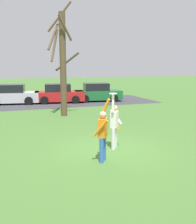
{
  "coord_description": "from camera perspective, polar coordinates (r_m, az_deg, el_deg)",
  "views": [
    {
      "loc": [
        -3.44,
        -8.55,
        3.05
      ],
      "look_at": [
        -0.21,
        0.56,
        1.32
      ],
      "focal_mm": 41.18,
      "sensor_mm": 36.0,
      "label": 1
    }
  ],
  "objects": [
    {
      "name": "person_defender",
      "position": [
        8.2,
        1.08,
        -4.48
      ],
      "size": [
        0.64,
        0.66,
        2.05
      ],
      "rotation": [
        0.0,
        0.0,
        0.9
      ],
      "color": "#3366B7",
      "rests_on": "ground_plane"
    },
    {
      "name": "field_cone_orange",
      "position": [
        12.83,
        4.31,
        -2.9
      ],
      "size": [
        0.26,
        0.26,
        0.32
      ],
      "primitive_type": "cone",
      "color": "orange",
      "rests_on": "ground_plane"
    },
    {
      "name": "frisbee_disc",
      "position": [
        9.12,
        3.36,
        4.1
      ],
      "size": [
        0.26,
        0.26,
        0.02
      ],
      "primitive_type": "cylinder",
      "color": "white",
      "rests_on": "person_catcher"
    },
    {
      "name": "ground_plane",
      "position": [
        9.71,
        2.3,
        -8.17
      ],
      "size": [
        120.0,
        120.0,
        0.0
      ],
      "primitive_type": "plane",
      "color": "#426B2D"
    },
    {
      "name": "person_catcher",
      "position": [
        9.51,
        3.65,
        -2.43
      ],
      "size": [
        0.54,
        0.58,
        2.08
      ],
      "rotation": [
        0.0,
        0.0,
        -2.24
      ],
      "color": "silver",
      "rests_on": "ground_plane"
    },
    {
      "name": "parked_car_red",
      "position": [
        22.09,
        -8.64,
        3.98
      ],
      "size": [
        4.32,
        2.5,
        1.59
      ],
      "rotation": [
        0.0,
        0.0,
        -0.15
      ],
      "color": "red",
      "rests_on": "ground_plane"
    },
    {
      "name": "bare_tree_tall",
      "position": [
        15.94,
        -7.9,
        11.19
      ],
      "size": [
        2.07,
        1.68,
        6.99
      ],
      "color": "brown",
      "rests_on": "ground_plane"
    },
    {
      "name": "parking_strip",
      "position": [
        21.99,
        -13.95,
        1.87
      ],
      "size": [
        20.72,
        6.4,
        0.01
      ],
      "primitive_type": "cube",
      "color": "#38383D",
      "rests_on": "ground_plane"
    },
    {
      "name": "parked_car_silver",
      "position": [
        22.19,
        -18.41,
        3.61
      ],
      "size": [
        4.32,
        2.5,
        1.59
      ],
      "rotation": [
        0.0,
        0.0,
        -0.15
      ],
      "color": "#BCBCC1",
      "rests_on": "ground_plane"
    },
    {
      "name": "parked_car_green",
      "position": [
        22.77,
        -0.14,
        4.28
      ],
      "size": [
        4.32,
        2.5,
        1.59
      ],
      "rotation": [
        0.0,
        0.0,
        -0.15
      ],
      "color": "#1E6633",
      "rests_on": "ground_plane"
    }
  ]
}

